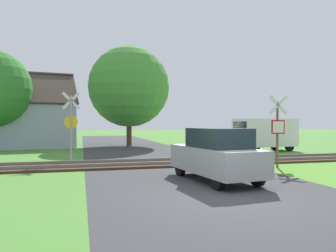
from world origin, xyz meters
name	(u,v)px	position (x,y,z in m)	size (l,w,h in m)	color
ground_plane	(230,198)	(0.00, 0.00, 0.00)	(160.00, 160.00, 0.00)	#4C8433
road_asphalt	(203,184)	(0.00, 2.00, 0.00)	(7.24, 80.00, 0.01)	#38383A
rail_track	(163,163)	(0.00, 7.20, 0.06)	(60.00, 2.60, 0.22)	#422D1E
stop_sign_near	(278,127)	(4.54, 4.78, 1.77)	(0.87, 0.19, 3.19)	brown
crossing_sign_far	(71,122)	(-4.22, 8.87, 2.01)	(0.88, 0.13, 3.48)	#9E9EA5
house	(30,123)	(-7.75, 20.94, 1.95)	(7.70, 7.59, 6.15)	#99A3B7
tree_center	(129,87)	(0.20, 19.98, 5.03)	(6.84, 6.84, 8.45)	#513823
mail_truck	(263,133)	(8.40, 12.34, 1.24)	(5.09, 2.42, 2.24)	white
parked_car	(216,155)	(0.64, 2.44, 0.89)	(2.08, 4.16, 1.78)	#99999E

